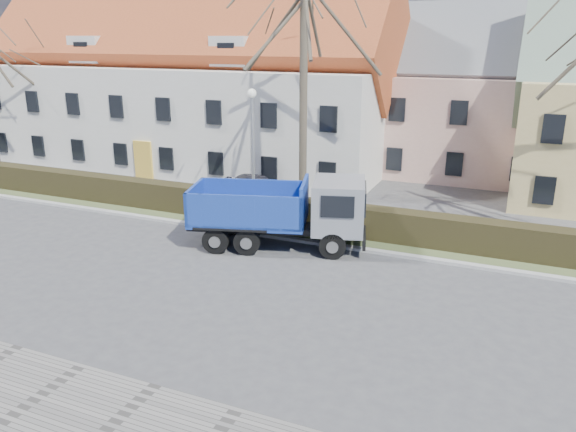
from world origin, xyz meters
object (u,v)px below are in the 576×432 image
at_px(streetlight, 253,153).
at_px(cart_frame, 239,227).
at_px(dump_truck, 272,212).
at_px(parked_car_a, 257,186).

xyz_separation_m(streetlight, cart_frame, (0.63, -2.66, -2.58)).
bearing_deg(streetlight, dump_truck, -53.22).
distance_m(cart_frame, parked_car_a, 5.59).
xyz_separation_m(dump_truck, parked_car_a, (-3.58, 5.87, -0.78)).
xyz_separation_m(dump_truck, cart_frame, (-1.80, 0.58, -1.07)).
relative_size(streetlight, cart_frame, 7.40).
bearing_deg(parked_car_a, streetlight, -160.17).
relative_size(cart_frame, parked_car_a, 0.21).
bearing_deg(streetlight, parked_car_a, 113.63).
bearing_deg(cart_frame, parked_car_a, 108.55).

